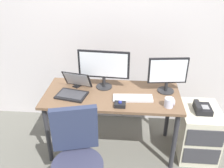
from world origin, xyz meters
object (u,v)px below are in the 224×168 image
desk_phone (202,108)px  coffee_mug (169,103)px  cell_phone (79,85)px  trackball_mouse (120,104)px  office_chair (78,166)px  monitor_main (104,67)px  laptop (74,89)px  keyboard (133,98)px  monitor_side (168,73)px  file_cabinet (197,132)px

desk_phone → coffee_mug: size_ratio=2.01×
desk_phone → cell_phone: (-1.36, 0.18, 0.13)m
desk_phone → trackball_mouse: 0.91m
office_chair → monitor_main: size_ratio=1.71×
monitor_main → trackball_mouse: (0.20, -0.37, -0.23)m
office_chair → laptop: bearing=103.1°
coffee_mug → keyboard: bearing=162.6°
office_chair → trackball_mouse: 0.70m
monitor_side → coffee_mug: (-0.00, -0.30, -0.17)m
monitor_side → desk_phone: bearing=-17.5°
monitor_side → trackball_mouse: size_ratio=3.78×
keyboard → coffee_mug: bearing=-17.4°
coffee_mug → desk_phone: bearing=25.3°
trackball_mouse → coffee_mug: (0.48, 0.03, 0.02)m
desk_phone → monitor_side: size_ratio=0.48×
file_cabinet → laptop: size_ratio=1.54×
file_cabinet → laptop: bearing=-179.2°
trackball_mouse → cell_phone: 0.63m
office_chair → monitor_side: monitor_side is taller
trackball_mouse → coffee_mug: bearing=3.9°
desk_phone → monitor_main: bearing=171.6°
trackball_mouse → desk_phone: bearing=14.0°
monitor_side → keyboard: bearing=-151.7°
coffee_mug → monitor_side: bearing=89.5°
desk_phone → laptop: bearing=-179.9°
coffee_mug → cell_phone: (-0.97, 0.36, -0.04)m
monitor_main → keyboard: 0.47m
desk_phone → monitor_main: 1.14m
office_chair → monitor_main: monitor_main is taller
monitor_side → laptop: 1.01m
office_chair → keyboard: (0.46, 0.66, 0.32)m
laptop → desk_phone: bearing=0.1°
coffee_mug → monitor_main: bearing=153.4°
desk_phone → keyboard: size_ratio=0.48×
file_cabinet → monitor_main: monitor_main is taller
desk_phone → keyboard: (-0.74, -0.07, 0.14)m
office_chair → cell_phone: (-0.15, 0.91, 0.31)m
office_chair → keyboard: 0.87m
trackball_mouse → cell_phone: (-0.49, 0.39, -0.02)m
monitor_main → trackball_mouse: 0.48m
monitor_side → trackball_mouse: bearing=-145.1°
monitor_side → office_chair: bearing=-134.1°
desk_phone → cell_phone: cell_phone is taller
desk_phone → laptop: (-1.38, -0.00, 0.17)m
keyboard → laptop: laptop is taller
monitor_side → coffee_mug: size_ratio=4.18×
file_cabinet → monitor_side: bearing=165.0°
trackball_mouse → monitor_main: bearing=118.1°
monitor_main → cell_phone: monitor_main is taller
monitor_main → laptop: monitor_main is taller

